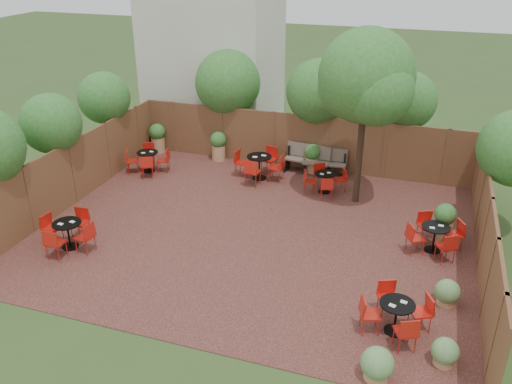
% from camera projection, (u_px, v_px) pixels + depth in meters
% --- Properties ---
extents(ground, '(80.00, 80.00, 0.00)m').
position_uv_depth(ground, '(255.00, 231.00, 15.33)').
color(ground, '#354F23').
rests_on(ground, ground).
extents(courtyard_paving, '(12.00, 10.00, 0.02)m').
position_uv_depth(courtyard_paving, '(255.00, 231.00, 15.33)').
color(courtyard_paving, '#341915').
rests_on(courtyard_paving, ground).
extents(fence_back, '(12.00, 0.08, 2.00)m').
position_uv_depth(fence_back, '(300.00, 141.00, 19.18)').
color(fence_back, '#563320').
rests_on(fence_back, ground).
extents(fence_left, '(0.08, 10.00, 2.00)m').
position_uv_depth(fence_left, '(73.00, 173.00, 16.62)').
color(fence_left, '#563320').
rests_on(fence_left, ground).
extents(fence_right, '(0.08, 10.00, 2.00)m').
position_uv_depth(fence_right, '(485.00, 234.00, 13.18)').
color(fence_right, '#563320').
rests_on(fence_right, ground).
extents(neighbour_building, '(5.00, 4.00, 8.00)m').
position_uv_depth(neighbour_building, '(213.00, 36.00, 21.75)').
color(neighbour_building, beige).
rests_on(neighbour_building, ground).
extents(overhang_foliage, '(15.41, 10.50, 2.44)m').
position_uv_depth(overhang_foliage, '(243.00, 107.00, 17.34)').
color(overhang_foliage, '#2B6821').
rests_on(overhang_foliage, ground).
extents(courtyard_tree, '(2.89, 2.81, 5.40)m').
position_uv_depth(courtyard_tree, '(366.00, 82.00, 15.40)').
color(courtyard_tree, black).
rests_on(courtyard_tree, courtyard_paving).
extents(park_bench_left, '(1.67, 0.71, 1.00)m').
position_uv_depth(park_bench_left, '(308.00, 158.00, 18.95)').
color(park_bench_left, brown).
rests_on(park_bench_left, courtyard_paving).
extents(park_bench_right, '(1.55, 0.63, 0.94)m').
position_uv_depth(park_bench_right, '(325.00, 161.00, 18.78)').
color(park_bench_right, brown).
rests_on(park_bench_right, courtyard_paving).
extents(bistro_tables, '(11.40, 8.34, 0.96)m').
position_uv_depth(bistro_tables, '(257.00, 203.00, 15.91)').
color(bistro_tables, black).
rests_on(bistro_tables, courtyard_paving).
extents(planters, '(11.26, 4.09, 1.14)m').
position_uv_depth(planters, '(262.00, 159.00, 18.68)').
color(planters, tan).
rests_on(planters, courtyard_paving).
extents(low_shrubs, '(1.83, 3.44, 0.69)m').
position_uv_depth(low_shrubs, '(419.00, 336.00, 10.81)').
color(low_shrubs, tan).
rests_on(low_shrubs, courtyard_paving).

